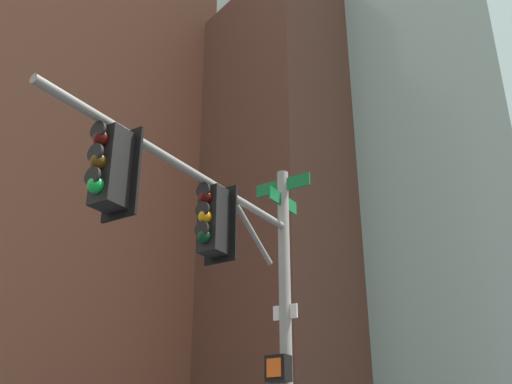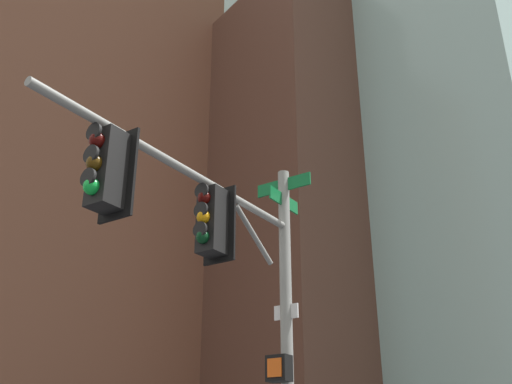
# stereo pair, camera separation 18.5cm
# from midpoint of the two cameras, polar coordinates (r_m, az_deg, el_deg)

# --- Properties ---
(signal_pole_assembly) EXTENTS (5.51, 2.32, 6.22)m
(signal_pole_assembly) POSITION_cam_midpoint_polar(r_m,az_deg,el_deg) (8.83, -2.44, -6.59)
(signal_pole_assembly) COLOR gray
(signal_pole_assembly) RESTS_ON ground_plane
(building_brick_nearside) EXTENTS (23.91, 14.01, 38.01)m
(building_brick_nearside) POSITION_cam_midpoint_polar(r_m,az_deg,el_deg) (43.48, -21.90, 1.74)
(building_brick_nearside) COLOR brown
(building_brick_nearside) RESTS_ON ground_plane
(building_brick_midblock) EXTENTS (21.16, 15.57, 32.33)m
(building_brick_midblock) POSITION_cam_midpoint_polar(r_m,az_deg,el_deg) (45.46, 7.72, -4.81)
(building_brick_midblock) COLOR brown
(building_brick_midblock) RESTS_ON ground_plane
(building_glass_tower) EXTENTS (33.11, 32.49, 83.35)m
(building_glass_tower) POSITION_cam_midpoint_polar(r_m,az_deg,el_deg) (64.95, 15.02, 15.33)
(building_glass_tower) COLOR #9EC6C1
(building_glass_tower) RESTS_ON ground_plane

